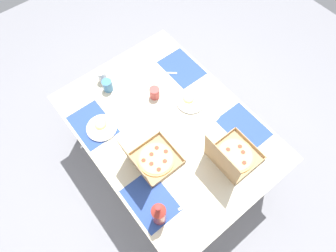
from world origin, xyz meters
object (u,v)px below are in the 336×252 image
Objects in this scene: pizza_box_edge_far at (232,156)px; cup_spare at (108,85)px; pizza_box_center at (152,160)px; soda_bottle at (159,214)px; cup_dark at (102,76)px; plate_far_left at (190,101)px; plate_near_right at (102,128)px; cup_red at (155,93)px.

cup_spare is at bearing 18.21° from pizza_box_edge_far.
pizza_box_center is at bearing 53.98° from pizza_box_edge_far.
pizza_box_edge_far is 0.65m from soda_bottle.
pizza_box_edge_far reaches higher than cup_dark.
cup_spare is (0.51, 0.44, 0.04)m from plate_far_left.
pizza_box_center is 0.58m from plate_far_left.
plate_near_right is 0.45m from cup_dark.
plate_near_right is at bearing 145.89° from cup_dark.
pizza_box_center is 0.39m from soda_bottle.
pizza_box_edge_far is 1.09× the size of soda_bottle.
soda_bottle is 1.10m from cup_spare.
plate_near_right is 0.36m from cup_spare.
pizza_box_edge_far reaches higher than cup_red.
soda_bottle reaches higher than cup_red.
pizza_box_center is at bearing -164.16° from plate_near_right.
soda_bottle is at bearing 90.43° from pizza_box_edge_far.
pizza_box_center reaches higher than cup_dark.
cup_red is (-0.02, -0.48, 0.04)m from plate_near_right.
pizza_box_edge_far reaches higher than plate_near_right.
cup_dark is at bearing -34.11° from plate_near_right.
cup_dark is at bearing 15.99° from pizza_box_edge_far.
cup_dark is (0.61, 0.42, 0.04)m from plate_far_left.
pizza_box_center is 0.83m from cup_dark.
plate_far_left is at bearing -139.24° from cup_spare.
cup_red is (-0.29, -0.25, -0.00)m from cup_spare.
cup_spare is at bearing -8.38° from pizza_box_center.
pizza_box_center is at bearing -29.77° from soda_bottle.
cup_dark reaches higher than plate_far_left.
soda_bottle reaches higher than cup_spare.
pizza_box_center is 3.48× the size of cup_red.
plate_near_right is 0.71× the size of soda_bottle.
pizza_box_center is 0.95× the size of pizza_box_edge_far.
pizza_box_edge_far is 1.20m from cup_dark.
pizza_box_edge_far is at bearing -172.80° from cup_red.
soda_bottle is 3.24× the size of cup_spare.
cup_spare is (0.72, -0.11, -0.00)m from pizza_box_center.
soda_bottle is 3.03× the size of cup_dark.
pizza_box_center is 3.34× the size of cup_spare.
plate_far_left is (-0.24, -0.67, 0.00)m from plate_near_right.
soda_bottle is 3.38× the size of cup_red.
plate_near_right is (0.78, 0.58, -0.04)m from pizza_box_edge_far.
pizza_box_center is 3.13× the size of cup_dark.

